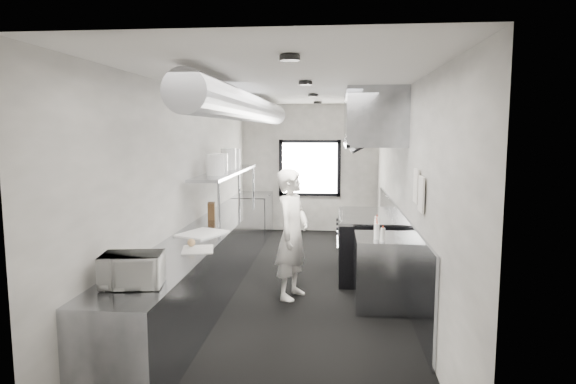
% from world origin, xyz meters
% --- Properties ---
extents(floor, '(3.00, 8.00, 0.01)m').
position_xyz_m(floor, '(0.00, 0.00, 0.00)').
color(floor, black).
rests_on(floor, ground).
extents(ceiling, '(3.00, 8.00, 0.01)m').
position_xyz_m(ceiling, '(0.00, 0.00, 2.80)').
color(ceiling, silver).
rests_on(ceiling, wall_back).
extents(wall_back, '(3.00, 0.02, 2.80)m').
position_xyz_m(wall_back, '(0.00, 4.00, 1.40)').
color(wall_back, silver).
rests_on(wall_back, floor).
extents(wall_front, '(3.00, 0.02, 2.80)m').
position_xyz_m(wall_front, '(0.00, -4.00, 1.40)').
color(wall_front, silver).
rests_on(wall_front, floor).
extents(wall_left, '(0.02, 8.00, 2.80)m').
position_xyz_m(wall_left, '(-1.50, 0.00, 1.40)').
color(wall_left, silver).
rests_on(wall_left, floor).
extents(wall_right, '(0.02, 8.00, 2.80)m').
position_xyz_m(wall_right, '(1.50, 0.00, 1.40)').
color(wall_right, silver).
rests_on(wall_right, floor).
extents(wall_cladding, '(0.03, 5.50, 1.10)m').
position_xyz_m(wall_cladding, '(1.48, 0.30, 0.55)').
color(wall_cladding, gray).
rests_on(wall_cladding, wall_right).
extents(hvac_duct, '(0.40, 6.40, 0.40)m').
position_xyz_m(hvac_duct, '(-0.70, 0.40, 2.55)').
color(hvac_duct, '#95979D').
rests_on(hvac_duct, ceiling).
extents(service_window, '(1.36, 0.05, 1.25)m').
position_xyz_m(service_window, '(0.00, 3.96, 1.40)').
color(service_window, white).
rests_on(service_window, wall_back).
extents(exhaust_hood, '(0.81, 2.20, 0.88)m').
position_xyz_m(exhaust_hood, '(1.10, 0.70, 2.39)').
color(exhaust_hood, gray).
rests_on(exhaust_hood, ceiling).
extents(prep_counter, '(0.70, 6.00, 0.90)m').
position_xyz_m(prep_counter, '(-1.15, -0.50, 0.45)').
color(prep_counter, gray).
rests_on(prep_counter, floor).
extents(pass_shelf, '(0.45, 3.00, 0.68)m').
position_xyz_m(pass_shelf, '(-1.19, 1.00, 1.54)').
color(pass_shelf, gray).
rests_on(pass_shelf, prep_counter).
extents(range, '(0.88, 1.60, 0.94)m').
position_xyz_m(range, '(1.04, 0.70, 0.47)').
color(range, black).
rests_on(range, floor).
extents(bottle_station, '(0.65, 0.80, 0.90)m').
position_xyz_m(bottle_station, '(1.15, -0.70, 0.45)').
color(bottle_station, gray).
rests_on(bottle_station, floor).
extents(far_work_table, '(0.70, 1.20, 0.90)m').
position_xyz_m(far_work_table, '(-1.15, 3.20, 0.45)').
color(far_work_table, gray).
rests_on(far_work_table, floor).
extents(notice_sheet_a, '(0.02, 0.28, 0.38)m').
position_xyz_m(notice_sheet_a, '(1.47, -1.20, 1.60)').
color(notice_sheet_a, white).
rests_on(notice_sheet_a, wall_right).
extents(notice_sheet_b, '(0.02, 0.28, 0.38)m').
position_xyz_m(notice_sheet_b, '(1.47, -1.55, 1.55)').
color(notice_sheet_b, white).
rests_on(notice_sheet_b, wall_right).
extents(line_cook, '(0.60, 0.73, 1.72)m').
position_xyz_m(line_cook, '(0.00, -0.47, 0.86)').
color(line_cook, white).
rests_on(line_cook, floor).
extents(microwave, '(0.52, 0.43, 0.28)m').
position_xyz_m(microwave, '(-1.16, -2.90, 1.04)').
color(microwave, silver).
rests_on(microwave, prep_counter).
extents(deli_tub_a, '(0.17, 0.17, 0.10)m').
position_xyz_m(deli_tub_a, '(-1.35, -2.65, 0.95)').
color(deli_tub_a, '#AEB6A8').
rests_on(deli_tub_a, prep_counter).
extents(deli_tub_b, '(0.18, 0.18, 0.10)m').
position_xyz_m(deli_tub_b, '(-1.28, -2.48, 0.95)').
color(deli_tub_b, '#AEB6A8').
rests_on(deli_tub_b, prep_counter).
extents(newspaper, '(0.43, 0.49, 0.01)m').
position_xyz_m(newspaper, '(-0.96, -1.61, 0.91)').
color(newspaper, white).
rests_on(newspaper, prep_counter).
extents(small_plate, '(0.19, 0.19, 0.01)m').
position_xyz_m(small_plate, '(-1.06, -1.50, 0.91)').
color(small_plate, white).
rests_on(small_plate, prep_counter).
extents(pastry, '(0.09, 0.09, 0.09)m').
position_xyz_m(pastry, '(-1.06, -1.50, 0.96)').
color(pastry, tan).
rests_on(pastry, small_plate).
extents(cutting_board, '(0.65, 0.73, 0.02)m').
position_xyz_m(cutting_board, '(-1.14, -0.77, 0.91)').
color(cutting_board, white).
rests_on(cutting_board, prep_counter).
extents(knife_block, '(0.14, 0.24, 0.25)m').
position_xyz_m(knife_block, '(-1.29, 0.31, 1.02)').
color(knife_block, brown).
rests_on(knife_block, prep_counter).
extents(plate_stack_a, '(0.32, 0.32, 0.31)m').
position_xyz_m(plate_stack_a, '(-1.20, 0.23, 1.73)').
color(plate_stack_a, white).
rests_on(plate_stack_a, pass_shelf).
extents(plate_stack_b, '(0.28, 0.28, 0.30)m').
position_xyz_m(plate_stack_b, '(-1.23, 0.70, 1.72)').
color(plate_stack_b, white).
rests_on(plate_stack_b, pass_shelf).
extents(plate_stack_c, '(0.32, 0.32, 0.36)m').
position_xyz_m(plate_stack_c, '(-1.22, 1.25, 1.75)').
color(plate_stack_c, white).
rests_on(plate_stack_c, pass_shelf).
extents(plate_stack_d, '(0.26, 0.26, 0.34)m').
position_xyz_m(plate_stack_d, '(-1.21, 1.65, 1.74)').
color(plate_stack_d, white).
rests_on(plate_stack_d, pass_shelf).
extents(squeeze_bottle_a, '(0.07, 0.07, 0.17)m').
position_xyz_m(squeeze_bottle_a, '(1.13, -0.98, 0.98)').
color(squeeze_bottle_a, white).
rests_on(squeeze_bottle_a, bottle_station).
extents(squeeze_bottle_b, '(0.08, 0.08, 0.19)m').
position_xyz_m(squeeze_bottle_b, '(1.07, -0.85, 1.00)').
color(squeeze_bottle_b, white).
rests_on(squeeze_bottle_b, bottle_station).
extents(squeeze_bottle_c, '(0.08, 0.08, 0.19)m').
position_xyz_m(squeeze_bottle_c, '(1.08, -0.71, 0.99)').
color(squeeze_bottle_c, white).
rests_on(squeeze_bottle_c, bottle_station).
extents(squeeze_bottle_d, '(0.08, 0.08, 0.19)m').
position_xyz_m(squeeze_bottle_d, '(1.09, -0.53, 0.99)').
color(squeeze_bottle_d, white).
rests_on(squeeze_bottle_d, bottle_station).
extents(squeeze_bottle_e, '(0.07, 0.07, 0.20)m').
position_xyz_m(squeeze_bottle_e, '(1.11, -0.39, 1.00)').
color(squeeze_bottle_e, white).
rests_on(squeeze_bottle_e, bottle_station).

